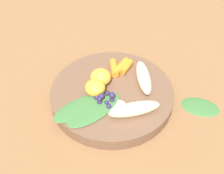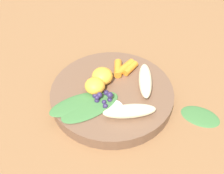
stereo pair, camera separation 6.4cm
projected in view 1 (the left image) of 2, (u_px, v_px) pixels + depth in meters
ground_plane at (112, 99)px, 0.67m from camera, size 2.40×2.40×0.00m
bowl at (112, 94)px, 0.66m from camera, size 0.29×0.29×0.03m
banana_peeled_left at (144, 77)px, 0.66m from camera, size 0.11×0.09×0.03m
banana_peeled_right at (134, 109)px, 0.59m from camera, size 0.10×0.10×0.03m
orange_segment_near at (95, 87)px, 0.63m from camera, size 0.05×0.05×0.03m
orange_segment_far at (101, 77)px, 0.66m from camera, size 0.05×0.05×0.04m
carrot_front at (126, 67)px, 0.70m from camera, size 0.05×0.02×0.02m
carrot_mid_left at (120, 67)px, 0.70m from camera, size 0.06×0.02×0.02m
carrot_mid_right at (114, 68)px, 0.69m from camera, size 0.05×0.05×0.02m
blueberry_pile at (104, 98)px, 0.62m from camera, size 0.04×0.05×0.03m
coconut_shred_patch at (117, 107)px, 0.61m from camera, size 0.04×0.04×0.00m
kale_leaf_left at (79, 108)px, 0.61m from camera, size 0.13×0.09×0.01m
kale_leaf_right at (95, 110)px, 0.61m from camera, size 0.15×0.09×0.01m
kale_leaf_stray at (200, 106)px, 0.65m from camera, size 0.08×0.10×0.01m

